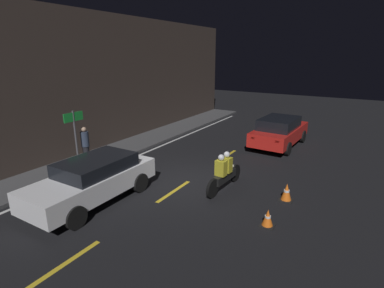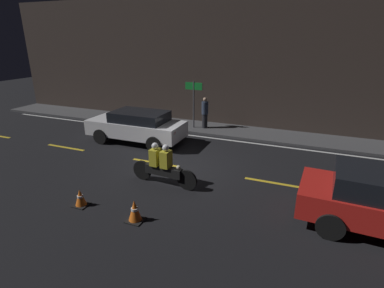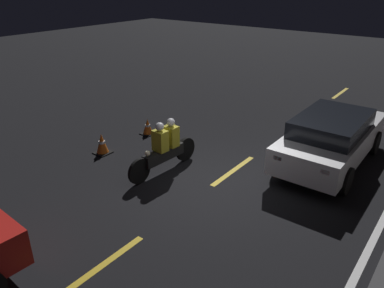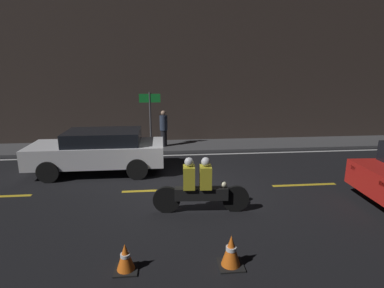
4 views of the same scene
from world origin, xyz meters
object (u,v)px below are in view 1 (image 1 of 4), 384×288
at_px(motorcycle, 224,173).
at_px(taxi_red, 279,131).
at_px(traffic_cone_near, 268,218).
at_px(sedan_white, 93,179).
at_px(traffic_cone_mid, 286,192).
at_px(shop_sign, 75,128).
at_px(pedestrian, 85,145).

bearing_deg(motorcycle, taxi_red, 2.08).
bearing_deg(traffic_cone_near, sedan_white, 105.24).
distance_m(traffic_cone_mid, shop_sign, 8.60).
relative_size(traffic_cone_mid, pedestrian, 0.38).
xyz_separation_m(traffic_cone_mid, pedestrian, (-1.13, 8.44, 0.63)).
bearing_deg(shop_sign, taxi_red, -39.30).
height_order(sedan_white, taxi_red, taxi_red).
bearing_deg(sedan_white, motorcycle, 132.16).
bearing_deg(sedan_white, taxi_red, 159.37).
height_order(traffic_cone_mid, pedestrian, pedestrian).
bearing_deg(taxi_red, pedestrian, 140.75).
relative_size(sedan_white, taxi_red, 0.99).
relative_size(sedan_white, pedestrian, 2.78).
relative_size(traffic_cone_near, pedestrian, 0.32).
height_order(sedan_white, traffic_cone_mid, sedan_white).
bearing_deg(traffic_cone_mid, pedestrian, 97.59).
bearing_deg(traffic_cone_mid, shop_sign, 101.49).
distance_m(taxi_red, traffic_cone_mid, 6.39).
bearing_deg(motorcycle, sedan_white, 136.19).
distance_m(motorcycle, traffic_cone_near, 2.63).
xyz_separation_m(taxi_red, motorcycle, (-6.38, 0.20, -0.17)).
height_order(pedestrian, shop_sign, shop_sign).
bearing_deg(motorcycle, shop_sign, 106.44).
relative_size(pedestrian, shop_sign, 0.66).
height_order(motorcycle, shop_sign, shop_sign).
relative_size(taxi_red, traffic_cone_mid, 7.40).
bearing_deg(traffic_cone_mid, motorcycle, 98.41).
height_order(taxi_red, traffic_cone_near, taxi_red).
bearing_deg(taxi_red, motorcycle, -178.97).
relative_size(sedan_white, motorcycle, 1.87).
height_order(sedan_white, motorcycle, sedan_white).
xyz_separation_m(traffic_cone_mid, shop_sign, (-1.69, 8.29, 1.51)).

